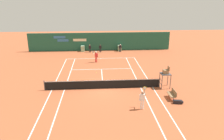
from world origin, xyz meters
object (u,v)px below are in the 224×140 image
object	(u,v)px
equipment_bag	(179,102)
umpire_chair	(166,73)
player_near_side	(142,99)
tennis_ball_near_service_line	(96,72)
ball_kid_right_post	(90,48)
ball_kid_centre_post	(100,48)
player_bench	(172,94)
player_on_baseline	(96,56)
ball_kid_left_post	(120,47)

from	to	relation	value
equipment_bag	umpire_chair	bearing A→B (deg)	92.19
player_near_side	tennis_ball_near_service_line	xyz separation A→B (m)	(-3.91, 9.58, -0.94)
tennis_ball_near_service_line	ball_kid_right_post	bearing A→B (deg)	95.83
ball_kid_right_post	tennis_ball_near_service_line	bearing A→B (deg)	102.66
player_near_side	ball_kid_centre_post	bearing A→B (deg)	103.27
player_bench	tennis_ball_near_service_line	distance (m)	10.60
ball_kid_right_post	ball_kid_centre_post	bearing A→B (deg)	-173.17
player_bench	player_on_baseline	xyz separation A→B (m)	(-7.17, 12.47, 0.46)
ball_kid_left_post	equipment_bag	bearing A→B (deg)	98.26
ball_kid_left_post	ball_kid_centre_post	size ratio (longest dim) A/B	1.03
umpire_chair	tennis_ball_near_service_line	distance (m)	8.99
equipment_bag	player_near_side	world-z (taller)	player_near_side
player_on_baseline	player_near_side	bearing A→B (deg)	127.40
ball_kid_right_post	tennis_ball_near_service_line	distance (m)	10.76
ball_kid_left_post	ball_kid_centre_post	bearing A→B (deg)	-1.15
player_on_baseline	ball_kid_left_post	world-z (taller)	player_on_baseline
player_bench	ball_kid_right_post	size ratio (longest dim) A/B	0.98
player_bench	tennis_ball_near_service_line	size ratio (longest dim) A/B	19.58
umpire_chair	player_on_baseline	xyz separation A→B (m)	(-7.28, 9.74, -0.59)
umpire_chair	player_near_side	xyz separation A→B (m)	(-3.35, -4.50, -0.59)
player_bench	ball_kid_centre_post	bearing A→B (deg)	19.19
equipment_bag	ball_kid_left_post	bearing A→B (deg)	99.40
ball_kid_left_post	ball_kid_right_post	distance (m)	5.26
ball_kid_right_post	tennis_ball_near_service_line	size ratio (longest dim) A/B	19.99
player_on_baseline	tennis_ball_near_service_line	xyz separation A→B (m)	(0.02, -4.66, -0.94)
ball_kid_centre_post	ball_kid_right_post	world-z (taller)	ball_kid_right_post
tennis_ball_near_service_line	player_bench	bearing A→B (deg)	-47.56
player_bench	player_on_baseline	distance (m)	14.39
player_on_baseline	player_near_side	distance (m)	14.77
player_bench	player_near_side	distance (m)	3.71
player_bench	ball_kid_left_post	distance (m)	18.73
tennis_ball_near_service_line	ball_kid_left_post	bearing A→B (deg)	68.66
tennis_ball_near_service_line	equipment_bag	bearing A→B (deg)	-50.08
player_near_side	ball_kid_left_post	distance (m)	20.26
umpire_chair	player_on_baseline	distance (m)	12.18
equipment_bag	ball_kid_right_post	world-z (taller)	ball_kid_right_post
player_bench	equipment_bag	size ratio (longest dim) A/B	1.44
player_bench	ball_kid_centre_post	distance (m)	19.58
ball_kid_centre_post	equipment_bag	bearing A→B (deg)	105.81
player_on_baseline	ball_kid_centre_post	bearing A→B (deg)	-75.01
equipment_bag	ball_kid_centre_post	distance (m)	20.65
player_on_baseline	equipment_bag	bearing A→B (deg)	140.76
tennis_ball_near_service_line	umpire_chair	bearing A→B (deg)	-34.99
umpire_chair	player_bench	world-z (taller)	umpire_chair
player_bench	tennis_ball_near_service_line	bearing A→B (deg)	42.44
umpire_chair	player_on_baseline	bearing A→B (deg)	36.79
player_on_baseline	ball_kid_right_post	xyz separation A→B (m)	(-1.07, 6.02, -0.19)
ball_kid_left_post	tennis_ball_near_service_line	size ratio (longest dim) A/B	20.29
umpire_chair	equipment_bag	bearing A→B (deg)	-177.81
player_near_side	tennis_ball_near_service_line	world-z (taller)	player_near_side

